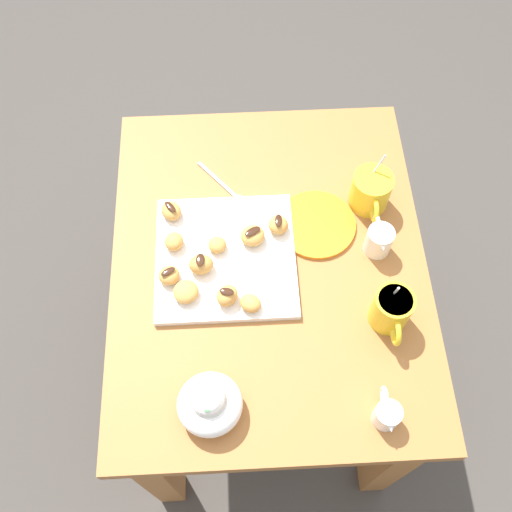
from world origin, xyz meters
name	(u,v)px	position (x,y,z in m)	size (l,w,h in m)	color
ground_plane	(265,361)	(0.00, 0.00, 0.00)	(8.00, 8.00, 0.00)	#423D38
dining_table	(268,289)	(0.00, 0.00, 0.55)	(0.88, 0.71, 0.70)	#A36633
pastry_plate_square	(226,257)	(-0.01, -0.10, 0.71)	(0.31, 0.31, 0.02)	white
coffee_mug_yellow_left	(371,191)	(-0.15, 0.24, 0.75)	(0.13, 0.09, 0.14)	yellow
coffee_mug_yellow_right	(392,309)	(0.15, 0.24, 0.75)	(0.12, 0.08, 0.15)	yellow
cream_pitcher_white	(379,239)	(-0.02, 0.25, 0.74)	(0.10, 0.06, 0.07)	white
ice_cream_bowl	(210,403)	(0.32, -0.14, 0.74)	(0.13, 0.13, 0.10)	white
chocolate_sauce_pitcher	(387,414)	(0.36, 0.21, 0.73)	(0.09, 0.05, 0.06)	white
saucer_orange_left	(316,224)	(-0.09, 0.12, 0.71)	(0.18, 0.18, 0.01)	orange
loose_spoon_near_saucer	(226,188)	(-0.20, -0.09, 0.70)	(0.13, 0.11, 0.01)	silver
beignet_0	(217,245)	(-0.03, -0.11, 0.73)	(0.04, 0.04, 0.03)	#D19347
beignet_1	(201,264)	(0.02, -0.15, 0.74)	(0.05, 0.05, 0.04)	#D19347
chocolate_drizzle_1	(200,260)	(0.02, -0.15, 0.76)	(0.03, 0.02, 0.01)	#381E11
beignet_2	(171,211)	(-0.13, -0.22, 0.73)	(0.05, 0.04, 0.03)	#D19347
chocolate_drizzle_2	(170,207)	(-0.13, -0.22, 0.75)	(0.04, 0.02, 0.01)	#381E11
beignet_3	(169,275)	(0.04, -0.22, 0.73)	(0.05, 0.05, 0.03)	#D19347
chocolate_drizzle_3	(168,272)	(0.04, -0.22, 0.75)	(0.03, 0.02, 0.01)	#381E11
beignet_4	(174,242)	(-0.04, -0.21, 0.73)	(0.05, 0.04, 0.03)	#D19347
beignet_5	(227,296)	(0.10, -0.10, 0.74)	(0.04, 0.05, 0.04)	#D19347
chocolate_drizzle_5	(227,292)	(0.10, -0.10, 0.76)	(0.03, 0.02, 0.01)	#381E11
beignet_6	(186,292)	(0.08, -0.18, 0.73)	(0.06, 0.05, 0.03)	#D19347
beignet_7	(251,303)	(0.11, -0.05, 0.73)	(0.05, 0.04, 0.03)	#D19347
beignet_8	(253,236)	(-0.05, -0.03, 0.73)	(0.05, 0.05, 0.03)	#D19347
chocolate_drizzle_8	(253,231)	(-0.05, -0.03, 0.75)	(0.04, 0.02, 0.01)	#381E11
beignet_9	(278,225)	(-0.07, 0.02, 0.73)	(0.05, 0.05, 0.04)	#D19347
chocolate_drizzle_9	(279,221)	(-0.07, 0.02, 0.75)	(0.03, 0.02, 0.01)	#381E11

